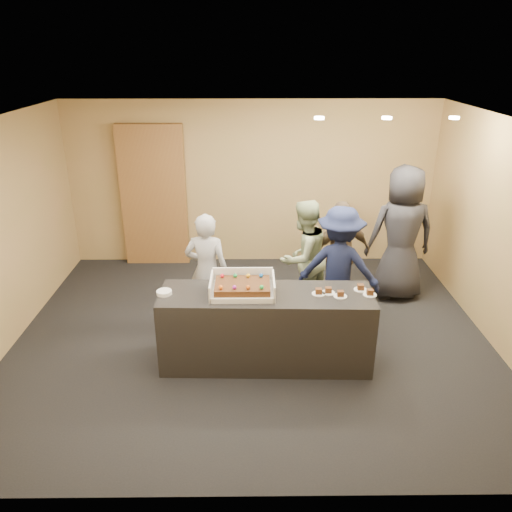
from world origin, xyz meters
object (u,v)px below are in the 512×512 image
person_sage_man (303,258)px  person_dark_suit (401,234)px  storage_cabinet (154,196)px  person_server_grey (207,271)px  person_navy_man (339,268)px  plate_stack (164,292)px  serving_counter (266,328)px  person_brown_extra (341,253)px  cake_box (243,289)px  sheet_cake (242,286)px

person_sage_man → person_dark_suit: (1.44, 0.44, 0.18)m
storage_cabinet → person_server_grey: (1.03, -2.10, -0.39)m
person_navy_man → plate_stack: bearing=39.0°
person_server_grey → person_dark_suit: bearing=-155.7°
serving_counter → storage_cabinet: 3.54m
person_navy_man → person_brown_extra: (0.13, 0.62, -0.06)m
person_dark_suit → person_brown_extra: bearing=7.0°
person_navy_man → person_brown_extra: bearing=-85.6°
serving_counter → cake_box: 0.56m
person_server_grey → person_dark_suit: (2.72, 0.80, 0.21)m
person_server_grey → person_brown_extra: 1.94m
plate_stack → person_sage_man: 2.09m
person_server_grey → plate_stack: bearing=73.6°
serving_counter → plate_stack: plate_stack is taller
serving_counter → storage_cabinet: bearing=122.3°
serving_counter → sheet_cake: (-0.27, 0.00, 0.55)m
serving_counter → person_dark_suit: (1.98, 1.68, 0.53)m
storage_cabinet → plate_stack: size_ratio=13.73×
sheet_cake → person_brown_extra: 2.04m
person_server_grey → person_dark_suit: person_dark_suit is taller
serving_counter → storage_cabinet: size_ratio=1.03×
storage_cabinet → person_dark_suit: bearing=-19.1°
person_brown_extra → person_dark_suit: person_dark_suit is taller
cake_box → person_dark_suit: (2.24, 1.65, 0.04)m
storage_cabinet → person_sage_man: bearing=-37.0°
storage_cabinet → person_server_grey: size_ratio=1.51×
sheet_cake → person_sage_man: (0.80, 1.24, -0.19)m
storage_cabinet → cake_box: storage_cabinet is taller
person_server_grey → person_navy_man: (1.71, -0.00, 0.04)m
sheet_cake → person_dark_suit: (2.24, 1.68, -0.01)m
cake_box → plate_stack: cake_box is taller
person_sage_man → person_navy_man: (0.43, -0.36, 0.01)m
person_sage_man → plate_stack: bearing=-3.2°
person_sage_man → sheet_cake: bearing=17.3°
plate_stack → person_dark_suit: person_dark_suit is taller
sheet_cake → plate_stack: 0.88m
person_server_grey → person_dark_suit: size_ratio=0.79×
person_server_grey → person_sage_man: bearing=-156.4°
person_brown_extra → person_sage_man: bearing=8.0°
serving_counter → person_navy_man: bearing=43.8°
serving_counter → sheet_cake: 0.61m
cake_box → person_navy_man: bearing=34.7°
serving_counter → plate_stack: size_ratio=14.09×
cake_box → sheet_cake: cake_box is taller
storage_cabinet → person_sage_man: (2.31, -1.74, -0.37)m
person_server_grey → storage_cabinet: bearing=-56.1°
person_sage_man → person_dark_suit: person_dark_suit is taller
sheet_cake → person_dark_suit: size_ratio=0.31×
cake_box → person_sage_man: 1.46m
person_navy_man → sheet_cake: bearing=51.7°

